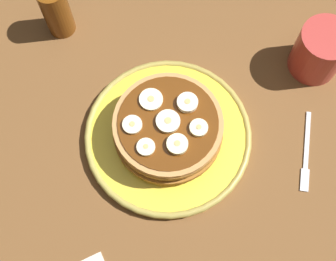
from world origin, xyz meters
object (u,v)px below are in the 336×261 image
Objects in this scene: banana_slice_6 at (199,128)px; syrup_bottle at (55,8)px; pancake_stack at (169,127)px; fork at (306,155)px; plate at (168,136)px; coffee_mug at (322,49)px; banana_slice_1 at (146,147)px; banana_slice_3 at (152,99)px; banana_slice_0 at (166,124)px; banana_slice_4 at (177,144)px; banana_slice_5 at (132,125)px; banana_slice_2 at (187,103)px.

syrup_bottle is at bearing 101.24° from banana_slice_6.
pancake_stack is at bearing -83.13° from syrup_bottle.
fork is at bearing -65.92° from syrup_bottle.
plate is 27.73cm from coffee_mug.
banana_slice_1 is 25.26cm from fork.
banana_slice_3 is (0.12, 4.23, 5.92)cm from plate.
banana_slice_0 is 1.01× the size of banana_slice_3.
banana_slice_6 is (2.76, -3.42, 2.88)cm from pancake_stack.
banana_slice_0 is at bearing 173.34° from coffee_mug.
banana_slice_4 is (-1.08, -7.80, 0.18)cm from banana_slice_3.
syrup_bottle reaches higher than banana_slice_3.
banana_slice_5 is 1.07× the size of banana_slice_6.
coffee_mug is at bearing -10.61° from banana_slice_5.
coffee_mug is at bearing -9.94° from banana_slice_2.
banana_slice_4 is (-0.57, -3.43, 0.08)cm from banana_slice_0.
banana_slice_2 is 0.89× the size of banana_slice_3.
banana_slice_5 is at bearing 85.07° from banana_slice_1.
syrup_bottle reaches higher than banana_slice_1.
banana_slice_0 is at bearing 136.65° from banana_slice_6.
syrup_bottle is (-2.05, 30.36, -1.34)cm from banana_slice_4.
banana_slice_1 is at bearing -166.86° from banana_slice_2.
banana_slice_2 is at bearing -42.49° from banana_slice_3.
banana_slice_2 reaches higher than pancake_stack.
coffee_mug is at bearing -7.32° from pancake_stack.
banana_slice_6 reaches higher than banana_slice_3.
coffee_mug reaches higher than banana_slice_3.
banana_slice_1 and banana_slice_3 have the same top height.
coffee_mug is at bearing -15.64° from banana_slice_3.
banana_slice_5 reaches higher than plate.
plate is at bearing -83.59° from syrup_bottle.
banana_slice_5 is at bearing 149.79° from plate.
banana_slice_1 reaches higher than pancake_stack.
plate is at bearing 131.89° from banana_slice_6.
banana_slice_2 is 1.16× the size of banana_slice_6.
banana_slice_1 is 0.92× the size of banana_slice_5.
banana_slice_6 is (2.85, -7.55, 0.08)cm from banana_slice_3.
plate is 2.04× the size of syrup_bottle.
banana_slice_6 is at bearing 3.68° from banana_slice_4.
pancake_stack is at bearing 16.03° from banana_slice_1.
plate is 8.41× the size of banana_slice_2.
banana_slice_0 is 0.28× the size of syrup_bottle.
plate is 7.39× the size of banana_slice_0.
banana_slice_4 is 0.27× the size of coffee_mug.
syrup_bottle is (-5.98, 30.11, -1.24)cm from banana_slice_6.
coffee_mug is (23.34, -4.09, -2.56)cm from banana_slice_2.
pancake_stack is 4.82cm from banana_slice_2.
banana_slice_2 is 5.21cm from banana_slice_3.
syrup_bottle is at bearing 93.86° from banana_slice_4.
plate is 1.50× the size of pancake_stack.
pancake_stack is 27.32cm from coffee_mug.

